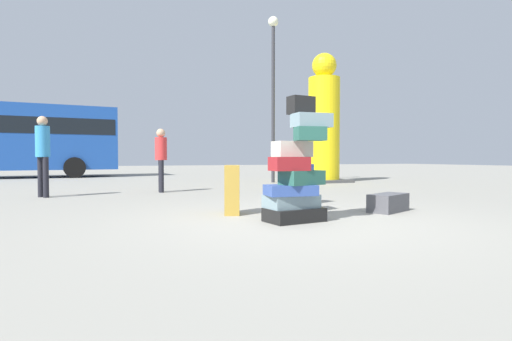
% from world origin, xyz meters
% --- Properties ---
extents(ground_plane, '(80.00, 80.00, 0.00)m').
position_xyz_m(ground_plane, '(0.00, 0.00, 0.00)').
color(ground_plane, gray).
extents(suitcase_tower, '(0.90, 0.63, 1.73)m').
position_xyz_m(suitcase_tower, '(-0.13, -0.01, 0.64)').
color(suitcase_tower, black).
rests_on(suitcase_tower, ground).
extents(suitcase_tan_foreground_near, '(0.37, 0.49, 0.76)m').
position_xyz_m(suitcase_tan_foreground_near, '(-0.70, 1.01, 0.38)').
color(suitcase_tan_foreground_near, '#B28C33').
rests_on(suitcase_tan_foreground_near, ground).
extents(suitcase_black_left_side, '(0.23, 0.42, 0.80)m').
position_xyz_m(suitcase_black_left_side, '(0.43, 0.86, 0.40)').
color(suitcase_black_left_side, black).
rests_on(suitcase_black_left_side, ground).
extents(suitcase_navy_behind_tower, '(0.35, 0.40, 0.76)m').
position_xyz_m(suitcase_navy_behind_tower, '(1.00, 1.81, 0.38)').
color(suitcase_navy_behind_tower, '#334F99').
rests_on(suitcase_navy_behind_tower, ground).
extents(suitcase_charcoal_upright_blue, '(0.85, 0.65, 0.29)m').
position_xyz_m(suitcase_charcoal_upright_blue, '(1.75, 0.31, 0.15)').
color(suitcase_charcoal_upright_blue, '#4C4C51').
rests_on(suitcase_charcoal_upright_blue, ground).
extents(person_bearded_onlooker, '(0.30, 0.30, 1.80)m').
position_xyz_m(person_bearded_onlooker, '(-3.68, 5.14, 1.08)').
color(person_bearded_onlooker, black).
rests_on(person_bearded_onlooker, ground).
extents(person_tourist_with_camera, '(0.30, 0.34, 1.61)m').
position_xyz_m(person_tourist_with_camera, '(-1.05, 5.48, 0.96)').
color(person_tourist_with_camera, black).
rests_on(person_tourist_with_camera, ground).
extents(yellow_dummy_statue, '(1.57, 1.57, 4.61)m').
position_xyz_m(yellow_dummy_statue, '(5.09, 7.56, 2.06)').
color(yellow_dummy_statue, yellow).
rests_on(yellow_dummy_statue, ground).
extents(lamp_post, '(0.36, 0.36, 5.84)m').
position_xyz_m(lamp_post, '(3.32, 8.08, 3.84)').
color(lamp_post, '#333338').
rests_on(lamp_post, ground).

